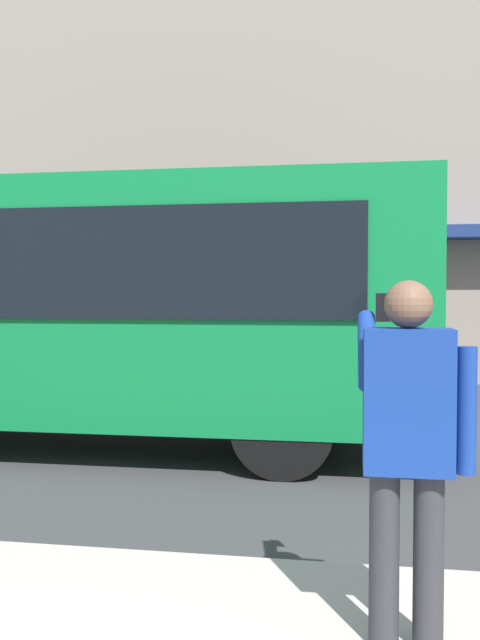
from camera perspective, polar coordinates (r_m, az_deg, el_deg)
The scene contains 4 objects.
ground_plane at distance 7.89m, azimuth 1.00°, elevation -10.95°, with size 60.00×60.00×0.00m, color #38383A.
building_facade_far at distance 15.04m, azimuth 5.02°, elevation 18.34°, with size 28.00×1.55×12.00m.
red_bus at distance 8.41m, azimuth -16.52°, elevation 1.35°, with size 9.05×2.54×3.08m.
pedestrian_photographer at distance 3.24m, azimuth 14.01°, elevation -9.35°, with size 0.53×0.52×1.70m.
Camera 1 is at (-1.11, 7.60, 1.78)m, focal length 37.90 mm.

